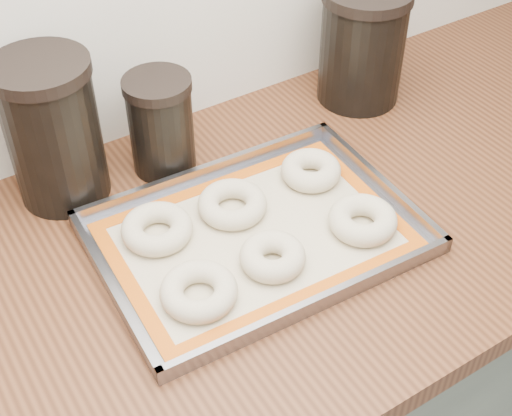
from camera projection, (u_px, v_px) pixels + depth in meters
cabinet at (286, 389)px, 1.41m from camera, size 3.00×0.65×0.86m
countertop at (295, 224)px, 1.11m from camera, size 3.06×0.68×0.04m
baking_tray at (256, 235)px, 1.05m from camera, size 0.48×0.35×0.03m
baking_mat at (256, 236)px, 1.05m from camera, size 0.43×0.31×0.00m
bagel_front_left at (199, 291)px, 0.95m from camera, size 0.11×0.11×0.03m
bagel_front_mid at (273, 257)px, 1.00m from camera, size 0.11×0.11×0.03m
bagel_front_right at (363, 220)px, 1.05m from camera, size 0.12×0.12×0.03m
bagel_back_left at (157, 229)px, 1.04m from camera, size 0.11×0.11×0.03m
bagel_back_mid at (232, 204)px, 1.08m from camera, size 0.13×0.13×0.03m
bagel_back_right at (311, 170)px, 1.14m from camera, size 0.12×0.12×0.03m
canister_left at (53, 131)px, 1.05m from camera, size 0.15×0.15×0.23m
canister_mid at (161, 124)px, 1.13m from camera, size 0.11×0.11×0.17m
canister_right at (362, 45)px, 1.26m from camera, size 0.16×0.16×0.21m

